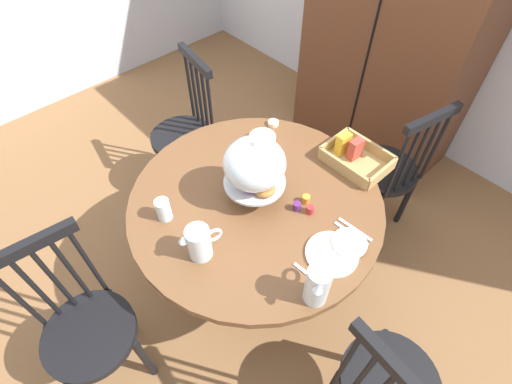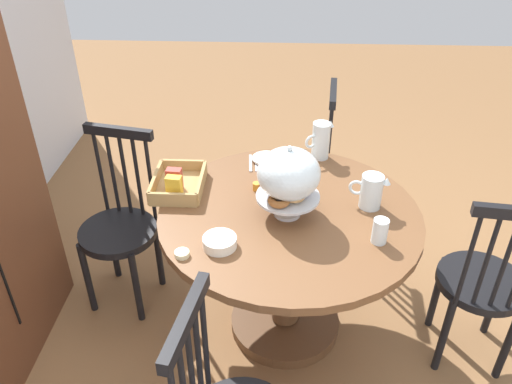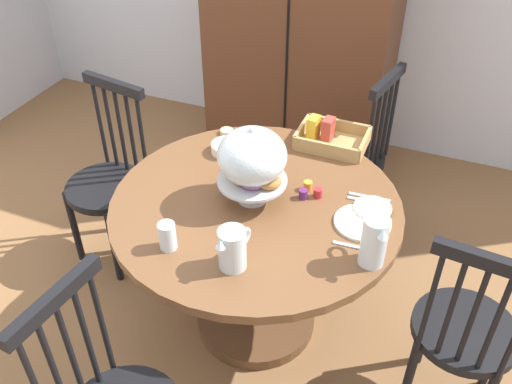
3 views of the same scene
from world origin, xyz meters
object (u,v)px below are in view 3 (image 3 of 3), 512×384
(windsor_chair_far_side, at_px, (351,159))
(drinking_glass, at_px, (167,236))
(china_plate_large, at_px, (362,223))
(windsor_chair_near_window, at_px, (109,185))
(cereal_bowl, at_px, (227,148))
(milk_pitcher, at_px, (232,250))
(orange_juice_pitcher, at_px, (373,243))
(dining_table, at_px, (256,241))
(butter_dish, at_px, (227,132))
(windsor_chair_facing_door, at_px, (464,335))
(china_plate_small, at_px, (373,208))
(wooden_armoire, at_px, (304,10))
(cereal_basket, at_px, (329,137))
(pastry_stand_with_dome, at_px, (252,159))

(windsor_chair_far_side, distance_m, drinking_glass, 1.34)
(china_plate_large, bearing_deg, windsor_chair_near_window, 173.36)
(windsor_chair_far_side, height_order, cereal_bowl, windsor_chair_far_side)
(milk_pitcher, relative_size, china_plate_large, 0.82)
(orange_juice_pitcher, xyz_separation_m, drinking_glass, (-0.70, -0.20, -0.04))
(dining_table, xyz_separation_m, drinking_glass, (-0.20, -0.37, 0.27))
(cereal_bowl, relative_size, butter_dish, 2.33)
(windsor_chair_facing_door, relative_size, cereal_bowl, 6.96)
(windsor_chair_facing_door, xyz_separation_m, butter_dish, (-1.21, 0.54, 0.30))
(china_plate_small, bearing_deg, orange_juice_pitcher, -78.58)
(windsor_chair_far_side, bearing_deg, china_plate_small, -71.92)
(windsor_chair_far_side, distance_m, milk_pitcher, 1.29)
(orange_juice_pitcher, height_order, drinking_glass, orange_juice_pitcher)
(windsor_chair_near_window, xyz_separation_m, milk_pitcher, (0.93, -0.54, 0.36))
(windsor_chair_far_side, bearing_deg, butter_dish, -140.32)
(wooden_armoire, bearing_deg, cereal_basket, -64.92)
(cereal_basket, xyz_separation_m, china_plate_small, (0.30, -0.41, -0.02))
(butter_dish, bearing_deg, drinking_glass, -80.79)
(windsor_chair_near_window, bearing_deg, milk_pitcher, -30.21)
(wooden_armoire, distance_m, butter_dish, 1.09)
(pastry_stand_with_dome, height_order, milk_pitcher, pastry_stand_with_dome)
(china_plate_large, bearing_deg, windsor_chair_facing_door, -17.21)
(orange_juice_pitcher, distance_m, china_plate_large, 0.22)
(china_plate_large, distance_m, china_plate_small, 0.09)
(orange_juice_pitcher, distance_m, china_plate_small, 0.29)
(windsor_chair_far_side, bearing_deg, windsor_chair_facing_door, -55.19)
(orange_juice_pitcher, bearing_deg, china_plate_small, 101.42)
(china_plate_large, distance_m, drinking_glass, 0.74)
(wooden_armoire, height_order, pastry_stand_with_dome, wooden_armoire)
(pastry_stand_with_dome, xyz_separation_m, butter_dish, (-0.30, 0.42, -0.19))
(windsor_chair_far_side, relative_size, cereal_bowl, 6.96)
(windsor_chair_facing_door, height_order, cereal_basket, windsor_chair_facing_door)
(pastry_stand_with_dome, relative_size, china_plate_large, 1.56)
(pastry_stand_with_dome, xyz_separation_m, cereal_bowl, (-0.24, 0.28, -0.17))
(windsor_chair_facing_door, height_order, butter_dish, windsor_chair_facing_door)
(cereal_bowl, bearing_deg, wooden_armoire, 92.08)
(butter_dish, bearing_deg, orange_juice_pitcher, -35.48)
(china_plate_large, bearing_deg, cereal_bowl, 159.58)
(windsor_chair_near_window, height_order, cereal_basket, windsor_chair_near_window)
(dining_table, distance_m, drinking_glass, 0.50)
(wooden_armoire, xyz_separation_m, butter_dish, (-0.02, -1.07, -0.23))
(wooden_armoire, bearing_deg, milk_pitcher, -78.97)
(cereal_basket, bearing_deg, china_plate_large, -60.82)
(windsor_chair_near_window, bearing_deg, drinking_glass, -38.94)
(dining_table, distance_m, orange_juice_pitcher, 0.61)
(china_plate_small, bearing_deg, drinking_glass, -143.14)
(cereal_basket, bearing_deg, china_plate_small, -54.17)
(orange_juice_pitcher, distance_m, butter_dish, 1.02)
(wooden_armoire, bearing_deg, china_plate_large, -63.49)
(dining_table, height_order, cereal_bowl, cereal_bowl)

